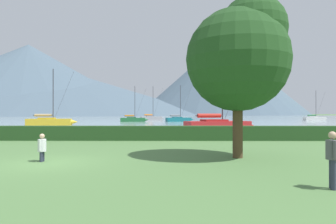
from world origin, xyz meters
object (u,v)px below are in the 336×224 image
at_px(sailboat_slip_4, 50,121).
at_px(person_standing_walker, 332,155).
at_px(sailboat_slip_3, 315,118).
at_px(sailboat_slip_6, 133,119).
at_px(sailboat_slip_0, 152,118).
at_px(park_tree, 241,53).
at_px(sailboat_slip_5, 179,119).
at_px(person_seated_viewer, 42,146).
at_px(sailboat_slip_1, 218,125).

bearing_deg(sailboat_slip_4, person_standing_walker, -70.89).
height_order(sailboat_slip_3, sailboat_slip_6, sailboat_slip_6).
relative_size(sailboat_slip_4, person_standing_walker, 6.07).
height_order(sailboat_slip_0, park_tree, sailboat_slip_0).
relative_size(sailboat_slip_5, person_standing_walker, 5.62).
xyz_separation_m(sailboat_slip_3, sailboat_slip_6, (-52.81, -14.49, -0.00)).
distance_m(sailboat_slip_0, sailboat_slip_6, 18.21).
bearing_deg(person_seated_viewer, sailboat_slip_5, 82.46).
xyz_separation_m(sailboat_slip_1, sailboat_slip_5, (-3.52, 40.95, -0.12)).
bearing_deg(sailboat_slip_4, sailboat_slip_3, 19.10).
bearing_deg(sailboat_slip_5, sailboat_slip_6, 167.28).
bearing_deg(sailboat_slip_3, sailboat_slip_1, -129.83).
distance_m(sailboat_slip_4, person_standing_walker, 51.36).
relative_size(sailboat_slip_0, park_tree, 1.33).
distance_m(sailboat_slip_0, person_standing_walker, 86.06).
distance_m(sailboat_slip_5, park_tree, 62.30).
distance_m(sailboat_slip_6, person_seated_viewer, 62.86).
relative_size(sailboat_slip_3, sailboat_slip_4, 0.89).
relative_size(sailboat_slip_1, sailboat_slip_6, 1.10).
xyz_separation_m(sailboat_slip_5, person_seated_viewer, (-7.95, -63.34, 0.08)).
bearing_deg(sailboat_slip_3, sailboat_slip_6, -170.00).
relative_size(sailboat_slip_4, sailboat_slip_5, 1.08).
distance_m(sailboat_slip_3, sailboat_slip_4, 74.84).
bearing_deg(sailboat_slip_1, sailboat_slip_0, 83.80).
relative_size(sailboat_slip_3, sailboat_slip_6, 0.99).
relative_size(sailboat_slip_6, park_tree, 1.14).
height_order(person_seated_viewer, park_tree, park_tree).
bearing_deg(sailboat_slip_5, sailboat_slip_3, 3.03).
xyz_separation_m(sailboat_slip_1, sailboat_slip_6, (-15.12, 40.36, -0.14)).
bearing_deg(sailboat_slip_5, sailboat_slip_4, -150.19).
bearing_deg(park_tree, person_standing_walker, -78.86).
xyz_separation_m(sailboat_slip_4, person_standing_walker, (25.87, -44.36, 0.27)).
relative_size(sailboat_slip_0, sailboat_slip_5, 1.14).
relative_size(person_seated_viewer, person_standing_walker, 0.76).
distance_m(sailboat_slip_4, person_seated_viewer, 42.48).
relative_size(sailboat_slip_3, sailboat_slip_5, 0.96).
bearing_deg(person_standing_walker, sailboat_slip_4, 134.04).
distance_m(sailboat_slip_6, person_standing_walker, 69.01).
height_order(sailboat_slip_3, person_seated_viewer, sailboat_slip_3).
height_order(sailboat_slip_5, park_tree, sailboat_slip_5).
distance_m(sailboat_slip_4, sailboat_slip_6, 26.06).
xyz_separation_m(sailboat_slip_3, person_seated_viewer, (-49.16, -77.24, 0.09)).
relative_size(sailboat_slip_3, park_tree, 1.13).
xyz_separation_m(sailboat_slip_0, person_seated_viewer, (0.07, -80.60, 0.04)).
xyz_separation_m(sailboat_slip_3, person_standing_walker, (-38.79, -82.06, 0.38)).
bearing_deg(sailboat_slip_0, sailboat_slip_3, -22.75).
xyz_separation_m(sailboat_slip_5, person_standing_walker, (2.42, -68.15, 0.36)).
xyz_separation_m(person_seated_viewer, park_tree, (9.18, 1.22, 4.39)).
relative_size(sailboat_slip_3, person_standing_walker, 5.41).
bearing_deg(sailboat_slip_4, sailboat_slip_1, -43.60).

